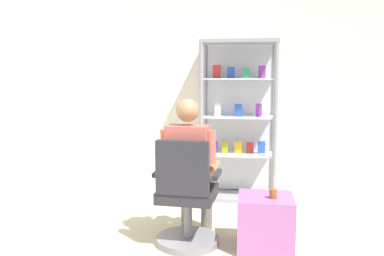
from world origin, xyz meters
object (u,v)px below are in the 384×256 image
Objects in this scene: office_chair at (186,202)px; seated_shopkeeper at (190,163)px; display_cabinet_main at (238,119)px; tea_glass at (273,194)px; storage_crate at (265,222)px.

office_chair is 0.74× the size of seated_shopkeeper.
seated_shopkeeper reaches higher than office_chair.
display_cabinet_main is 23.40× the size of tea_glass.
office_chair is 0.74m from tea_glass.
office_chair reaches higher than tea_glass.
seated_shopkeeper is at bearing -105.23° from display_cabinet_main.
display_cabinet_main is 1.48m from seated_shopkeeper.
seated_shopkeeper is 15.89× the size of tea_glass.
tea_glass is at bearing 0.10° from office_chair.
storage_crate is 0.28m from tea_glass.
office_chair is at bearing -104.08° from display_cabinet_main.
storage_crate is at bearing 138.27° from tea_glass.
office_chair is 2.05× the size of storage_crate.
display_cabinet_main is 1.71m from office_chair.
seated_shopkeeper is at bearing 170.59° from storage_crate.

